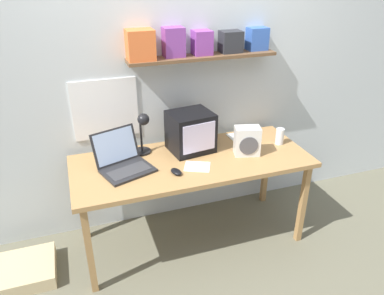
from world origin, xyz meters
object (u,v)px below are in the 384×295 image
Objects in this scene: loose_paper_near_monitor at (240,136)px; floor_cushion at (27,270)px; laptop at (122,160)px; space_heater at (247,141)px; desk_lamp at (143,130)px; computer_mouse at (176,172)px; crt_monitor at (191,132)px; corner_desk at (192,166)px; loose_paper_near_laptop at (197,167)px; juice_glass at (280,137)px.

loose_paper_near_monitor is 0.51× the size of floor_cushion.
laptop reaches higher than space_heater.
desk_lamp is at bearing 12.43° from floor_cushion.
computer_mouse is at bearing -49.98° from laptop.
laptop is (-0.55, -0.12, -0.09)m from crt_monitor.
crt_monitor reaches higher than corner_desk.
space_heater is at bearing -107.12° from loose_paper_near_monitor.
loose_paper_near_monitor is (0.52, 0.26, 0.06)m from corner_desk.
loose_paper_near_laptop is (-0.42, -0.07, -0.11)m from space_heater.
space_heater is (0.93, -0.09, 0.05)m from laptop.
computer_mouse is (-0.59, -0.11, -0.09)m from space_heater.
crt_monitor reaches higher than space_heater.
crt_monitor is (0.04, 0.16, 0.21)m from corner_desk.
desk_lamp is at bearing -176.29° from loose_paper_near_monitor.
corner_desk is at bearing 89.18° from loose_paper_near_laptop.
loose_paper_near_monitor is at bearing 135.54° from juice_glass.
desk_lamp is at bearing 170.59° from juice_glass.
loose_paper_near_laptop is 1.46m from floor_cushion.
space_heater is (-0.33, -0.08, 0.05)m from juice_glass.
corner_desk is 4.98× the size of crt_monitor.
corner_desk is 15.05× the size of computer_mouse.
crt_monitor is 0.89× the size of floor_cushion.
corner_desk is at bearing -23.71° from laptop.
corner_desk is 0.76m from juice_glass.
corner_desk is at bearing 0.41° from floor_cushion.
crt_monitor is at bearing 7.09° from floor_cushion.
floor_cushion is at bearing -166.94° from space_heater.
corner_desk is 4.44× the size of floor_cushion.
floor_cushion is (-1.80, -0.27, -0.70)m from loose_paper_near_monitor.
space_heater is at bearing -7.04° from corner_desk.
juice_glass is (1.26, -0.02, -0.01)m from laptop.
laptop is 3.66× the size of computer_mouse.
juice_glass is (1.07, -0.18, -0.15)m from desk_lamp.
crt_monitor is at bearing 165.94° from space_heater.
loose_paper_near_laptop is at bearing -144.21° from loose_paper_near_monitor.
loose_paper_near_laptop is at bearing -169.31° from juice_glass.
computer_mouse is at bearing -132.02° from crt_monitor.
loose_paper_near_laptop reaches higher than corner_desk.
desk_lamp is 0.44m from computer_mouse.
computer_mouse reaches higher than loose_paper_near_laptop.
desk_lamp is 1.52× the size of space_heater.
desk_lamp reaches higher than crt_monitor.
loose_paper_near_laptop is (-0.00, -0.12, 0.06)m from corner_desk.
juice_glass is at bearing -19.87° from laptop.
crt_monitor is 3.02× the size of computer_mouse.
floor_cushion is (-1.11, 0.15, -0.71)m from computer_mouse.
space_heater is 0.61m from computer_mouse.
loose_paper_near_monitor is (1.03, 0.22, -0.06)m from laptop.
juice_glass is 0.77m from loose_paper_near_laptop.
computer_mouse is (0.15, -0.36, -0.19)m from desk_lamp.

